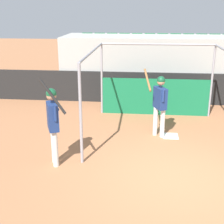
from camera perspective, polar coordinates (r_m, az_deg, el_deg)
ground_plane at (r=7.15m, az=11.74°, el=-11.68°), size 60.00×60.00×0.00m
outfield_wall at (r=12.14m, az=9.39°, el=4.30°), size 24.00×0.12×1.20m
bleacher_section at (r=13.24m, az=9.22°, el=8.33°), size 8.15×2.40×2.48m
batting_cage at (r=10.07m, az=8.12°, el=4.30°), size 3.76×3.82×2.44m
home_plate at (r=9.23m, az=10.62°, el=-4.33°), size 0.44×0.44×0.02m
player_batter at (r=8.85m, az=8.71°, el=2.09°), size 0.68×0.76×1.89m
player_waiting at (r=7.21m, az=-10.75°, el=-1.31°), size 0.61×0.67×2.16m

